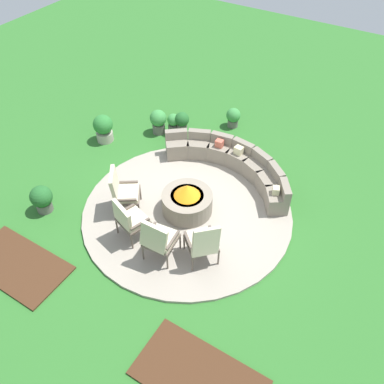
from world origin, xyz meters
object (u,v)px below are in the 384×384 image
fire_pit (187,201)px  potted_plant_1 (103,127)px  potted_plant_2 (182,122)px  potted_plant_4 (233,117)px  lounge_chair_back_left (158,239)px  potted_plant_3 (42,198)px  curved_stone_bench (233,163)px  lounge_chair_front_left (122,191)px  lounge_chair_front_right (129,219)px  potted_plant_5 (174,123)px  potted_plant_0 (158,121)px  lounge_chair_back_right (203,242)px

fire_pit → potted_plant_1: bearing=161.3°
potted_plant_2 → potted_plant_4: (0.99, 1.07, -0.08)m
lounge_chair_back_left → potted_plant_3: 2.97m
curved_stone_bench → potted_plant_1: size_ratio=4.70×
lounge_chair_back_left → potted_plant_1: 4.29m
lounge_chair_front_left → lounge_chair_front_right: 0.83m
lounge_chair_back_left → potted_plant_3: (-2.95, -0.23, -0.26)m
potted_plant_2 → potted_plant_5: 0.25m
curved_stone_bench → potted_plant_0: bearing=168.9°
potted_plant_1 → potted_plant_3: (0.55, -2.70, -0.05)m
potted_plant_2 → potted_plant_4: size_ratio=1.22×
potted_plant_1 → potted_plant_2: bearing=38.7°
lounge_chair_front_right → potted_plant_5: (-1.31, 3.58, -0.29)m
potted_plant_1 → potted_plant_3: potted_plant_1 is taller
lounge_chair_front_right → potted_plant_1: bearing=156.7°
fire_pit → lounge_chair_back_left: (0.22, -1.37, 0.27)m
potted_plant_1 → fire_pit: bearing=-18.7°
lounge_chair_back_left → lounge_chair_back_right: 0.84m
potted_plant_0 → potted_plant_2: (0.60, 0.25, 0.01)m
curved_stone_bench → potted_plant_0: (-2.51, 0.49, 0.05)m
lounge_chair_back_right → potted_plant_2: size_ratio=1.58×
fire_pit → lounge_chair_front_right: lounge_chair_front_right is taller
lounge_chair_front_left → lounge_chair_front_right: bearing=13.4°
curved_stone_bench → lounge_chair_front_right: 3.03m
potted_plant_4 → potted_plant_5: (-1.22, -1.13, 0.01)m
curved_stone_bench → lounge_chair_front_right: bearing=-105.9°
lounge_chair_back_right → potted_plant_0: bearing=87.0°
lounge_chair_front_right → potted_plant_2: bearing=124.3°
lounge_chair_front_left → potted_plant_2: lounge_chair_front_left is taller
lounge_chair_back_right → lounge_chair_front_left: bearing=123.2°
fire_pit → potted_plant_3: (-2.73, -1.59, 0.01)m
curved_stone_bench → potted_plant_4: curved_stone_bench is taller
fire_pit → lounge_chair_back_right: 1.40m
lounge_chair_front_left → lounge_chair_front_right: (0.61, -0.56, -0.01)m
lounge_chair_front_left → potted_plant_1: bearing=-165.0°
potted_plant_2 → potted_plant_4: 1.46m
lounge_chair_front_right → potted_plant_4: size_ratio=1.88×
potted_plant_1 → potted_plant_3: 2.76m
lounge_chair_back_left → potted_plant_4: (-0.89, 4.84, -0.31)m
fire_pit → potted_plant_5: bearing=129.0°
lounge_chair_back_right → potted_plant_1: bearing=105.0°
lounge_chair_back_left → fire_pit: bearing=92.5°
lounge_chair_back_left → potted_plant_4: bearing=93.9°
curved_stone_bench → potted_plant_2: size_ratio=5.22×
potted_plant_4 → lounge_chair_back_right: bearing=-69.8°
potted_plant_4 → fire_pit: bearing=-79.0°
lounge_chair_back_right → potted_plant_3: lounge_chair_back_right is taller
fire_pit → potted_plant_5: 3.01m
lounge_chair_front_right → lounge_chair_back_left: size_ratio=0.93×
potted_plant_0 → potted_plant_4: size_ratio=1.23×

